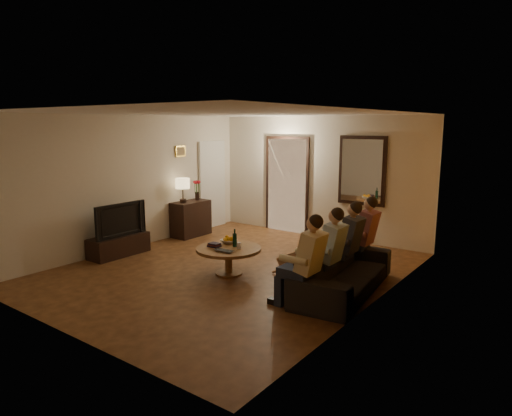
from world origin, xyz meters
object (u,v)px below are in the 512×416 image
Objects in this scene: dog at (293,260)px; coffee_table at (229,261)px; table_lamp at (183,190)px; tv_stand at (119,245)px; bowl at (229,241)px; person_b at (328,256)px; person_d at (363,239)px; person_a at (307,266)px; tv at (117,219)px; person_c at (347,247)px; dresser at (191,219)px; laptop at (222,252)px; sofa at (343,271)px; wine_bottle at (235,237)px.

coffee_table is at bearing -160.89° from dog.
tv_stand is at bearing -90.00° from table_lamp.
person_b is at bearing -4.23° from bowl.
person_d is 1.19m from dog.
person_a is (4.12, -1.84, -0.44)m from table_lamp.
tv is 3.42m from dog.
bowl is (-1.94, -0.46, -0.12)m from person_c.
person_b is at bearing -19.55° from dresser.
person_c is at bearing 26.22° from laptop.
tv is (0.00, -1.70, -0.35)m from table_lamp.
person_b and person_c have the same top height.
person_a is (-0.10, -0.90, 0.28)m from sofa.
tv_stand is 4.17m from person_b.
dresser reaches higher than bowl.
coffee_table is (-1.76, -1.28, -0.38)m from person_d.
sofa is 0.95m from person_d.
wine_bottle is at bearing -27.55° from bowl.
person_b is at bearing -83.74° from tv.
laptop reaches higher than tv_stand.
tv is at bearing -90.00° from dresser.
dog reaches higher than tv_stand.
person_c is (4.12, 1.05, 0.41)m from tv_stand.
table_lamp reaches higher than bowl.
table_lamp reaches higher than laptop.
table_lamp is at bearing 143.27° from laptop.
laptop is (2.46, 0.10, -0.23)m from tv.
person_b reaches higher than coffee_table.
sofa is at bearing 11.43° from coffee_table.
dog is (3.28, -1.05, -0.10)m from dresser.
person_c is 1.13× the size of coffee_table.
sofa is 0.42m from person_c.
sofa is at bearing 16.73° from laptop.
person_a is 1.82m from wine_bottle.
person_c is 2.00m from bowl.
laptop is at bearing -70.35° from coffee_table.
bowl is at bearing 175.77° from person_b.
wine_bottle is at bearing -30.85° from dresser.
table_lamp is at bearing 90.00° from tv_stand.
person_b is 1.00× the size of person_c.
wine_bottle reaches higher than bowl.
sofa is at bearing -79.90° from tv.
wine_bottle is (0.23, -0.12, 0.12)m from bowl.
tv_stand is 2.39m from coffee_table.
bowl is (-1.10, -0.27, 0.20)m from dog.
person_a is 1.00× the size of person_d.
person_d is (4.12, 1.65, -0.09)m from tv.
wine_bottle reaches higher than laptop.
dresser is 0.76× the size of tv_stand.
sofa is (4.22, 0.75, -0.37)m from tv.
person_b is 1.70m from laptop.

